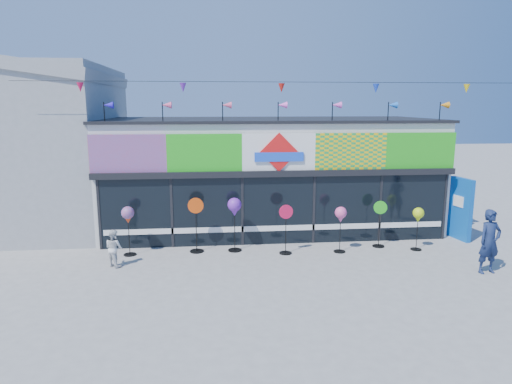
{
  "coord_description": "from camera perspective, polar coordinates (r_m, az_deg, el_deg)",
  "views": [
    {
      "loc": [
        -2.21,
        -11.22,
        4.63
      ],
      "look_at": [
        -0.89,
        2.0,
        2.07
      ],
      "focal_mm": 32.0,
      "sensor_mm": 36.0,
      "label": 1
    }
  ],
  "objects": [
    {
      "name": "ground",
      "position": [
        12.34,
        5.13,
        -11.16
      ],
      "size": [
        80.0,
        80.0,
        0.0
      ],
      "primitive_type": "plane",
      "color": "gray",
      "rests_on": "ground"
    },
    {
      "name": "kite_shop",
      "position": [
        17.5,
        1.61,
        2.43
      ],
      "size": [
        16.0,
        5.7,
        5.31
      ],
      "color": "silver",
      "rests_on": "ground"
    },
    {
      "name": "neighbour_building",
      "position": [
        19.87,
        -28.93,
        5.46
      ],
      "size": [
        8.18,
        7.2,
        6.87
      ],
      "color": "#97999C",
      "rests_on": "ground"
    },
    {
      "name": "blue_sign",
      "position": [
        17.27,
        24.17,
        -1.91
      ],
      "size": [
        0.33,
        1.09,
        2.15
      ],
      "rotation": [
        0.0,
        0.0,
        0.16
      ],
      "color": "#0B53AC",
      "rests_on": "ground"
    },
    {
      "name": "spinner_0",
      "position": [
        14.56,
        -15.72,
        -2.95
      ],
      "size": [
        0.39,
        0.39,
        1.55
      ],
      "color": "black",
      "rests_on": "ground"
    },
    {
      "name": "spinner_1",
      "position": [
        14.53,
        -7.5,
        -3.93
      ],
      "size": [
        0.49,
        0.45,
        1.75
      ],
      "color": "black",
      "rests_on": "ground"
    },
    {
      "name": "spinner_2",
      "position": [
        14.42,
        -2.7,
        -2.08
      ],
      "size": [
        0.44,
        0.44,
        1.73
      ],
      "color": "black",
      "rests_on": "ground"
    },
    {
      "name": "spinner_3",
      "position": [
        14.29,
        3.75,
        -4.52
      ],
      "size": [
        0.44,
        0.4,
        1.57
      ],
      "color": "black",
      "rests_on": "ground"
    },
    {
      "name": "spinner_4",
      "position": [
        14.57,
        10.54,
        -2.96
      ],
      "size": [
        0.37,
        0.37,
        1.47
      ],
      "color": "black",
      "rests_on": "ground"
    },
    {
      "name": "spinner_5",
      "position": [
        15.49,
        15.19,
        -3.72
      ],
      "size": [
        0.42,
        0.39,
        1.54
      ],
      "color": "black",
      "rests_on": "ground"
    },
    {
      "name": "spinner_6",
      "position": [
        15.45,
        19.61,
        -2.86
      ],
      "size": [
        0.35,
        0.35,
        1.4
      ],
      "color": "black",
      "rests_on": "ground"
    },
    {
      "name": "adult_man",
      "position": [
        14.2,
        27.17,
        -5.54
      ],
      "size": [
        0.71,
        0.52,
        1.8
      ],
      "primitive_type": "imported",
      "rotation": [
        0.0,
        0.0,
        0.14
      ],
      "color": "#162347",
      "rests_on": "ground"
    },
    {
      "name": "child",
      "position": [
        13.88,
        -17.34,
        -6.69
      ],
      "size": [
        0.61,
        0.58,
        1.1
      ],
      "primitive_type": "imported",
      "rotation": [
        0.0,
        0.0,
        2.45
      ],
      "color": "silver",
      "rests_on": "ground"
    }
  ]
}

